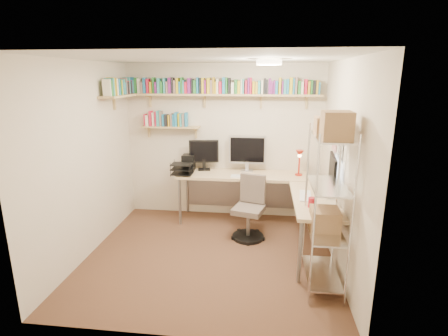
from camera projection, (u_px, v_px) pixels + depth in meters
The scene contains 6 objects.
ground at pixel (210, 256), 4.62m from camera, with size 3.20×3.20×0.00m, color #462B1E.
room_shell at pixel (209, 140), 4.23m from camera, with size 3.24×3.04×2.52m.
wall_shelves at pixel (195, 94), 5.39m from camera, with size 3.12×1.09×0.80m.
corner_desk at pixel (252, 179), 5.27m from camera, with size 2.46×2.08×1.39m.
office_chair at pixel (250, 212), 5.07m from camera, with size 0.50×0.51×0.92m.
wire_rack at pixel (329, 177), 3.66m from camera, with size 0.38×0.78×1.98m.
Camera 1 is at (0.68, -4.12, 2.31)m, focal length 28.00 mm.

